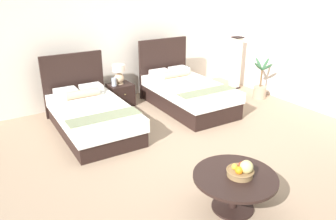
{
  "coord_description": "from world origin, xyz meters",
  "views": [
    {
      "loc": [
        -2.86,
        -3.79,
        2.6
      ],
      "look_at": [
        -0.13,
        0.44,
        0.56
      ],
      "focal_mm": 35.46,
      "sensor_mm": 36.0,
      "label": 1
    }
  ],
  "objects": [
    {
      "name": "ground_plane",
      "position": [
        0.0,
        0.0,
        -0.01
      ],
      "size": [
        10.06,
        9.49,
        0.02
      ],
      "primitive_type": "cube",
      "color": "#9D8269"
    },
    {
      "name": "wall_back",
      "position": [
        0.0,
        2.94,
        1.35
      ],
      "size": [
        10.06,
        0.12,
        2.71
      ],
      "primitive_type": "cube",
      "color": "silver",
      "rests_on": "ground"
    },
    {
      "name": "wall_side_right",
      "position": [
        3.23,
        0.4,
        1.35
      ],
      "size": [
        0.12,
        5.09,
        2.71
      ],
      "primitive_type": "cube",
      "color": "silver",
      "rests_on": "ground"
    },
    {
      "name": "bed_near_window",
      "position": [
        -1.05,
        1.55,
        0.29
      ],
      "size": [
        1.25,
        2.15,
        1.23
      ],
      "color": "black",
      "rests_on": "ground"
    },
    {
      "name": "bed_near_corner",
      "position": [
        1.05,
        1.54,
        0.31
      ],
      "size": [
        1.25,
        2.18,
        1.31
      ],
      "color": "black",
      "rests_on": "ground"
    },
    {
      "name": "nightstand",
      "position": [
        -0.06,
        2.42,
        0.23
      ],
      "size": [
        0.5,
        0.46,
        0.47
      ],
      "color": "black",
      "rests_on": "ground"
    },
    {
      "name": "table_lamp",
      "position": [
        -0.06,
        2.44,
        0.71
      ],
      "size": [
        0.27,
        0.27,
        0.42
      ],
      "color": "tan",
      "rests_on": "nightstand"
    },
    {
      "name": "vase",
      "position": [
        -0.21,
        2.38,
        0.56
      ],
      "size": [
        0.1,
        0.1,
        0.17
      ],
      "color": "#ABB4C5",
      "rests_on": "nightstand"
    },
    {
      "name": "coffee_table",
      "position": [
        -0.43,
        -1.47,
        0.36
      ],
      "size": [
        0.98,
        0.98,
        0.46
      ],
      "color": "black",
      "rests_on": "ground"
    },
    {
      "name": "fruit_bowl",
      "position": [
        -0.38,
        -1.51,
        0.53
      ],
      "size": [
        0.32,
        0.32,
        0.21
      ],
      "color": "olive",
      "rests_on": "coffee_table"
    },
    {
      "name": "floor_lamp_corner",
      "position": [
        2.83,
        1.96,
        0.63
      ],
      "size": [
        0.23,
        0.23,
        1.27
      ],
      "color": "black",
      "rests_on": "ground"
    },
    {
      "name": "potted_palm",
      "position": [
        2.79,
        1.09,
        0.25
      ],
      "size": [
        0.53,
        0.54,
        0.92
      ],
      "color": "tan",
      "rests_on": "ground"
    }
  ]
}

